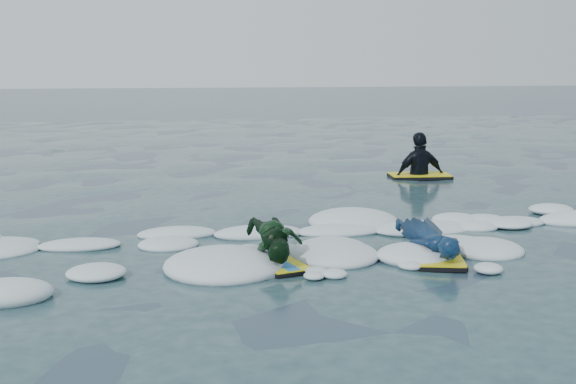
# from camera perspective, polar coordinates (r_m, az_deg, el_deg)

# --- Properties ---
(ground) EXTENTS (120.00, 120.00, 0.00)m
(ground) POSITION_cam_1_polar(r_m,az_deg,el_deg) (7.89, 3.65, -5.89)
(ground) COLOR #172537
(ground) RESTS_ON ground
(foam_band) EXTENTS (12.00, 3.10, 0.30)m
(foam_band) POSITION_cam_1_polar(r_m,az_deg,el_deg) (8.86, 2.05, -4.08)
(foam_band) COLOR white
(foam_band) RESTS_ON ground
(prone_woman_unit) EXTENTS (0.75, 1.50, 0.37)m
(prone_woman_unit) POSITION_cam_1_polar(r_m,az_deg,el_deg) (8.40, 11.22, -3.73)
(prone_woman_unit) COLOR black
(prone_woman_unit) RESTS_ON ground
(prone_child_unit) EXTENTS (0.64, 1.25, 0.46)m
(prone_child_unit) POSITION_cam_1_polar(r_m,az_deg,el_deg) (7.95, -0.93, -3.98)
(prone_child_unit) COLOR black
(prone_child_unit) RESTS_ON ground
(waiting_rider_unit) EXTENTS (1.22, 0.75, 1.74)m
(waiting_rider_unit) POSITION_cam_1_polar(r_m,az_deg,el_deg) (14.07, 10.36, 1.15)
(waiting_rider_unit) COLOR black
(waiting_rider_unit) RESTS_ON ground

